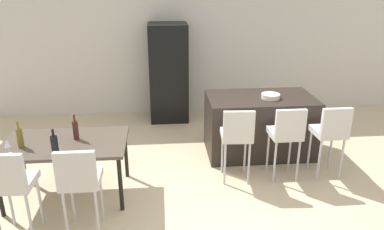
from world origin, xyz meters
name	(u,v)px	position (x,y,z in m)	size (l,w,h in m)	color
ground_plane	(233,189)	(0.00, 0.00, 0.00)	(10.00, 10.00, 0.00)	#C6B28E
back_wall	(205,40)	(0.00, 3.13, 1.45)	(10.00, 0.12, 2.90)	beige
kitchen_island	(259,125)	(0.61, 1.06, 0.46)	(1.62, 0.93, 0.92)	black
bar_chair_left	(237,134)	(0.07, 0.22, 0.70)	(0.42, 0.42, 1.05)	beige
bar_chair_middle	(287,132)	(0.74, 0.22, 0.70)	(0.41, 0.41, 1.05)	beige
bar_chair_right	(331,130)	(1.35, 0.22, 0.70)	(0.41, 0.41, 1.05)	beige
dining_table	(65,147)	(-2.10, 0.06, 0.68)	(1.50, 0.92, 0.74)	#4C4238
dining_chair_near	(11,181)	(-2.44, -0.76, 0.70)	(0.41, 0.41, 1.05)	beige
dining_chair_far	(79,178)	(-1.77, -0.76, 0.70)	(0.40, 0.40, 1.05)	beige
wine_bottle_end	(76,130)	(-1.97, 0.13, 0.87)	(0.07, 0.07, 0.33)	#471E19
wine_bottle_inner	(20,137)	(-2.57, -0.04, 0.87)	(0.07, 0.07, 0.33)	brown
wine_bottle_right	(55,145)	(-2.11, -0.30, 0.86)	(0.08, 0.08, 0.32)	black
wine_glass_left	(7,144)	(-2.65, -0.21, 0.86)	(0.07, 0.07, 0.17)	silver
refrigerator	(169,73)	(-0.75, 2.69, 0.92)	(0.72, 0.68, 1.84)	black
fruit_bowl	(271,96)	(0.73, 0.98, 0.96)	(0.28, 0.28, 0.07)	beige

